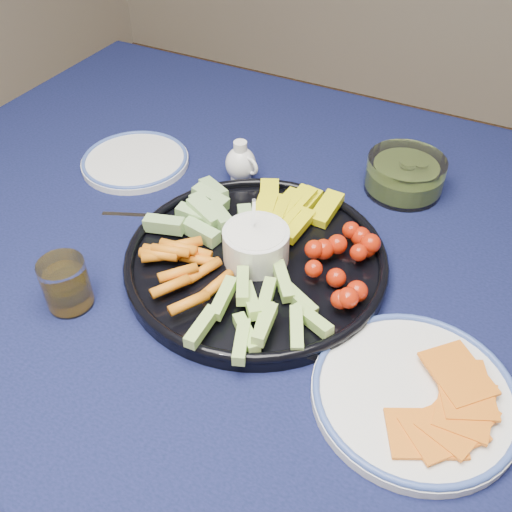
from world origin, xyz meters
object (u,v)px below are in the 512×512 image
at_px(dining_table, 330,297).
at_px(side_plate_extra, 135,160).
at_px(juice_tumbler, 67,286).
at_px(creamer_pitcher, 241,163).
at_px(cheese_plate, 415,392).
at_px(crudite_platter, 254,255).
at_px(pickle_bowl, 404,176).

xyz_separation_m(dining_table, side_plate_extra, (-0.43, 0.07, 0.10)).
height_order(juice_tumbler, side_plate_extra, juice_tumbler).
xyz_separation_m(dining_table, creamer_pitcher, (-0.23, 0.12, 0.12)).
distance_m(cheese_plate, side_plate_extra, 0.67).
bearing_deg(cheese_plate, juice_tumbler, -171.75).
bearing_deg(juice_tumbler, crudite_platter, 43.87).
bearing_deg(dining_table, juice_tumbler, -138.76).
distance_m(crudite_platter, pickle_bowl, 0.33).
distance_m(crudite_platter, side_plate_extra, 0.36).
relative_size(crudite_platter, creamer_pitcher, 5.18).
distance_m(dining_table, creamer_pitcher, 0.29).
distance_m(dining_table, side_plate_extra, 0.45).
xyz_separation_m(crudite_platter, creamer_pitcher, (-0.13, 0.20, 0.01)).
height_order(creamer_pitcher, side_plate_extra, creamer_pitcher).
xyz_separation_m(dining_table, crudite_platter, (-0.10, -0.07, 0.11)).
xyz_separation_m(creamer_pitcher, pickle_bowl, (0.27, 0.10, -0.00)).
height_order(creamer_pitcher, juice_tumbler, same).
relative_size(pickle_bowl, side_plate_extra, 0.68).
xyz_separation_m(creamer_pitcher, cheese_plate, (0.41, -0.32, -0.02)).
xyz_separation_m(crudite_platter, juice_tumbler, (-0.20, -0.19, 0.01)).
relative_size(crudite_platter, juice_tumbler, 5.18).
bearing_deg(cheese_plate, side_plate_extra, 156.67).
xyz_separation_m(pickle_bowl, side_plate_extra, (-0.47, -0.15, -0.02)).
relative_size(pickle_bowl, juice_tumbler, 1.77).
relative_size(dining_table, side_plate_extra, 8.30).
relative_size(juice_tumbler, side_plate_extra, 0.38).
distance_m(crudite_platter, creamer_pitcher, 0.23).
distance_m(creamer_pitcher, pickle_bowl, 0.29).
xyz_separation_m(crudite_platter, pickle_bowl, (0.14, 0.30, 0.01)).
xyz_separation_m(cheese_plate, side_plate_extra, (-0.61, 0.26, -0.00)).
bearing_deg(dining_table, creamer_pitcher, 152.38).
height_order(creamer_pitcher, pickle_bowl, creamer_pitcher).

